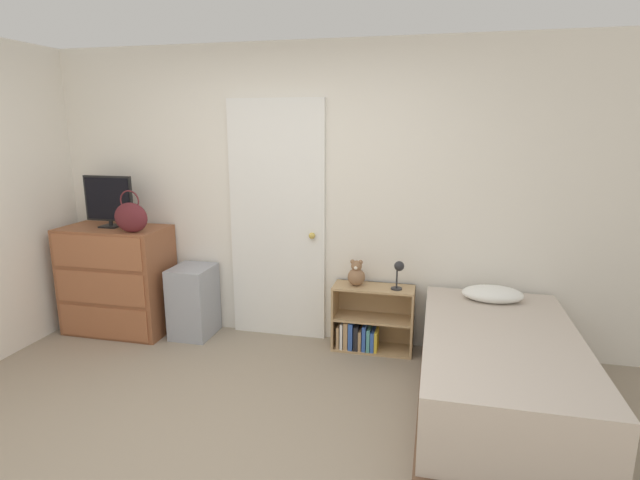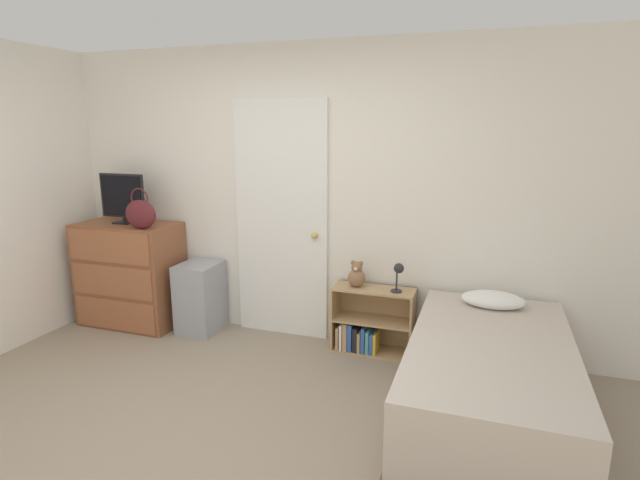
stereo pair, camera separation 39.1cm
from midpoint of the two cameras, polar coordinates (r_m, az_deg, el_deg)
The scene contains 11 objects.
ground_plane at distance 3.12m, azimuth -12.80°, elevation -24.27°, with size 16.00×16.00×0.00m, color gray.
wall_back at distance 4.36m, azimuth 0.25°, elevation 5.07°, with size 10.00×0.06×2.55m.
door_closed at distance 4.40m, azimuth -1.90°, elevation 2.15°, with size 0.86×0.09×2.10m.
dresser at distance 5.03m, azimuth -18.81°, elevation -3.73°, with size 0.94×0.51×0.98m.
tv at distance 4.91m, azimuth -19.56°, elevation 4.57°, with size 0.47×0.16×0.46m.
handbag at distance 4.59m, azimuth -17.57°, elevation 2.85°, with size 0.31×0.13×0.36m.
storage_bin at distance 4.73m, azimuth -11.23°, elevation -6.46°, with size 0.34×0.40×0.64m.
bookshelf at distance 4.30m, azimuth 8.06°, elevation -9.78°, with size 0.68×0.27×0.56m.
teddy_bear at distance 4.17m, azimuth 6.91°, elevation -4.09°, with size 0.15×0.15×0.22m.
desk_lamp at distance 4.06m, azimuth 11.70°, elevation -3.66°, with size 0.10×0.10×0.24m.
bed at distance 3.52m, azimuth 21.89°, elevation -14.93°, with size 1.01×1.85×0.67m.
Camera 2 is at (1.57, -2.03, 1.87)m, focal length 28.00 mm.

